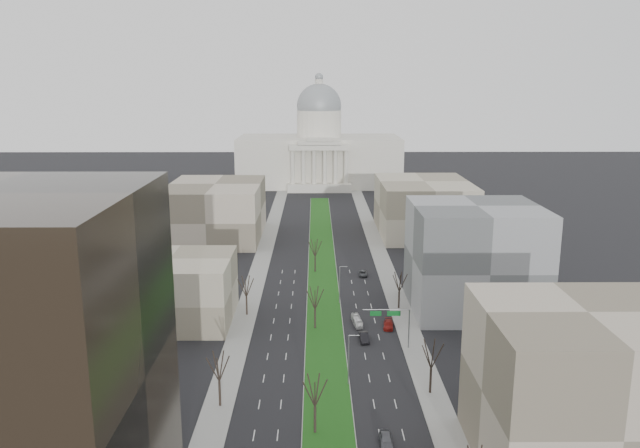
{
  "coord_description": "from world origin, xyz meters",
  "views": [
    {
      "loc": [
        -1.89,
        -42.92,
        50.71
      ],
      "look_at": [
        -0.71,
        114.33,
        14.8
      ],
      "focal_mm": 35.0,
      "sensor_mm": 36.0,
      "label": 1
    }
  ],
  "objects_px": {
    "car_grey_near": "(386,439)",
    "car_red": "(388,325)",
    "car_grey_far": "(363,273)",
    "box_van": "(357,321)",
    "car_black": "(364,337)"
  },
  "relations": [
    {
      "from": "car_black",
      "to": "box_van",
      "type": "bearing_deg",
      "value": 93.49
    },
    {
      "from": "car_grey_near",
      "to": "car_red",
      "type": "height_order",
      "value": "car_grey_near"
    },
    {
      "from": "car_grey_far",
      "to": "box_van",
      "type": "bearing_deg",
      "value": -93.55
    },
    {
      "from": "car_black",
      "to": "car_grey_far",
      "type": "relative_size",
      "value": 1.09
    },
    {
      "from": "car_black",
      "to": "box_van",
      "type": "distance_m",
      "value": 8.56
    },
    {
      "from": "car_red",
      "to": "car_black",
      "type": "bearing_deg",
      "value": -122.42
    },
    {
      "from": "car_grey_near",
      "to": "car_black",
      "type": "xyz_separation_m",
      "value": [
        -0.33,
        36.66,
        0.02
      ]
    },
    {
      "from": "box_van",
      "to": "car_grey_far",
      "type": "bearing_deg",
      "value": 77.06
    },
    {
      "from": "car_grey_near",
      "to": "car_red",
      "type": "bearing_deg",
      "value": 83.86
    },
    {
      "from": "box_van",
      "to": "car_black",
      "type": "bearing_deg",
      "value": -90.75
    },
    {
      "from": "car_grey_near",
      "to": "box_van",
      "type": "xyz_separation_m",
      "value": [
        -1.19,
        45.18,
        0.09
      ]
    },
    {
      "from": "car_black",
      "to": "car_grey_far",
      "type": "bearing_deg",
      "value": 83.7
    },
    {
      "from": "car_black",
      "to": "car_grey_far",
      "type": "xyz_separation_m",
      "value": [
        3.01,
        43.02,
        -0.19
      ]
    },
    {
      "from": "car_grey_near",
      "to": "car_black",
      "type": "height_order",
      "value": "car_black"
    },
    {
      "from": "car_grey_far",
      "to": "car_red",
      "type": "bearing_deg",
      "value": -82.94
    }
  ]
}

